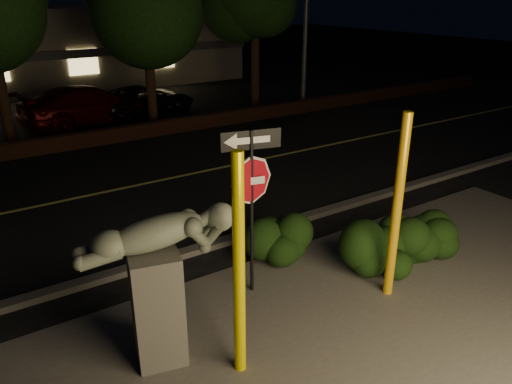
% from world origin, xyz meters
% --- Properties ---
extents(ground, '(90.00, 90.00, 0.00)m').
position_xyz_m(ground, '(0.00, 10.00, 0.00)').
color(ground, black).
rests_on(ground, ground).
extents(patio, '(14.00, 6.00, 0.02)m').
position_xyz_m(patio, '(0.00, -1.00, 0.01)').
color(patio, '#4C4944').
rests_on(patio, ground).
extents(road, '(80.00, 8.00, 0.01)m').
position_xyz_m(road, '(0.00, 7.00, 0.01)').
color(road, black).
rests_on(road, ground).
extents(lane_marking, '(80.00, 0.12, 0.00)m').
position_xyz_m(lane_marking, '(0.00, 7.00, 0.02)').
color(lane_marking, '#C6C54F').
rests_on(lane_marking, road).
extents(curb, '(80.00, 0.25, 0.12)m').
position_xyz_m(curb, '(0.00, 2.90, 0.06)').
color(curb, '#4C4944').
rests_on(curb, ground).
extents(brick_wall, '(40.00, 0.35, 0.50)m').
position_xyz_m(brick_wall, '(0.00, 11.30, 0.25)').
color(brick_wall, '#3F2114').
rests_on(brick_wall, ground).
extents(parking_lot, '(40.00, 12.00, 0.01)m').
position_xyz_m(parking_lot, '(0.00, 17.00, 0.01)').
color(parking_lot, black).
rests_on(parking_lot, ground).
extents(building, '(22.00, 10.20, 4.00)m').
position_xyz_m(building, '(0.00, 24.99, 2.00)').
color(building, '#666152').
rests_on(building, ground).
extents(yellow_pole_left, '(0.16, 0.16, 3.14)m').
position_xyz_m(yellow_pole_left, '(-1.70, -0.37, 1.57)').
color(yellow_pole_left, '#FEE600').
rests_on(yellow_pole_left, ground).
extents(yellow_pole_right, '(0.16, 0.16, 3.17)m').
position_xyz_m(yellow_pole_right, '(1.37, -0.19, 1.58)').
color(yellow_pole_right, yellow).
rests_on(yellow_pole_right, ground).
extents(signpost, '(0.95, 0.27, 2.86)m').
position_xyz_m(signpost, '(-0.53, 1.16, 2.03)').
color(signpost, black).
rests_on(signpost, ground).
extents(sculpture, '(2.10, 1.01, 2.25)m').
position_xyz_m(sculpture, '(-2.48, 0.43, 1.39)').
color(sculpture, '#4C4944').
rests_on(sculpture, ground).
extents(hedge_center, '(2.07, 1.45, 0.98)m').
position_xyz_m(hedge_center, '(0.25, 1.82, 0.49)').
color(hedge_center, black).
rests_on(hedge_center, ground).
extents(hedge_right, '(1.97, 1.57, 1.14)m').
position_xyz_m(hedge_right, '(1.98, 0.34, 0.57)').
color(hedge_right, black).
rests_on(hedge_right, ground).
extents(hedge_far_right, '(1.55, 1.09, 0.99)m').
position_xyz_m(hedge_far_right, '(2.96, 0.37, 0.50)').
color(hedge_far_right, black).
rests_on(hedge_far_right, ground).
extents(parked_car_darkred, '(5.43, 3.01, 1.49)m').
position_xyz_m(parked_car_darkred, '(0.48, 14.21, 0.74)').
color(parked_car_darkred, '#450509').
rests_on(parked_car_darkred, ground).
extents(parked_car_dark, '(4.56, 2.68, 1.19)m').
position_xyz_m(parked_car_dark, '(2.84, 14.58, 0.60)').
color(parked_car_dark, black).
rests_on(parked_car_dark, ground).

